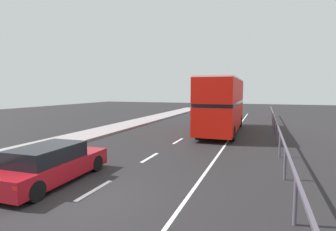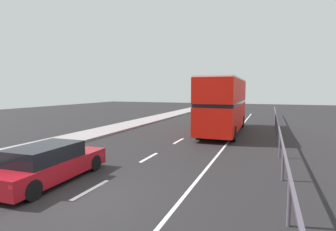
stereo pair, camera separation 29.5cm
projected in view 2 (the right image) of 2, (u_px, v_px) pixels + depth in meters
ground_plane at (81, 197)px, 8.34m from camera, size 74.55×120.00×0.10m
lane_paint_markings at (204, 147)px, 15.43m from camera, size 3.19×46.00×0.01m
bridge_side_railing at (279, 132)px, 14.48m from camera, size 0.10×42.00×1.23m
double_decker_bus_red at (224, 104)px, 20.52m from camera, size 2.73×10.04×4.17m
hatchback_car_near at (49, 164)px, 9.55m from camera, size 1.91×4.61×1.35m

